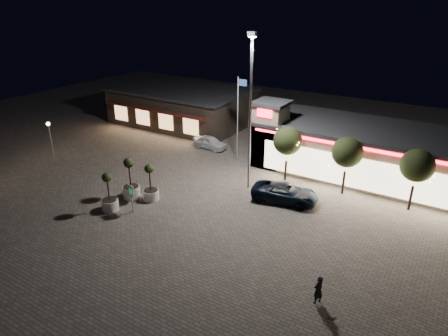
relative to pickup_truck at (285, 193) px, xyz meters
The scene contains 17 objects.
ground 9.23m from the pickup_truck, 127.33° to the right, with size 90.00×90.00×0.00m, color #70665A.
retail_building 9.48m from the pickup_truck, 65.21° to the left, with size 20.40×8.40×6.10m.
restaurant_building 23.36m from the pickup_truck, 147.12° to the left, with size 16.40×11.00×4.30m.
floodlight_pole 7.28m from the pickup_truck, 169.21° to the left, with size 0.60×0.40×12.38m.
flagpole 10.23m from the pickup_truck, 142.80° to the left, with size 0.95×0.10×8.00m.
lamp_post_west 23.88m from the pickup_truck, behind, with size 0.36×0.36×3.48m.
string_tree_a 4.92m from the pickup_truck, 113.23° to the left, with size 2.42×2.42×4.79m.
string_tree_b 5.78m from the pickup_truck, 47.12° to the left, with size 2.42×2.42×4.79m.
string_tree_c 9.62m from the pickup_truck, 23.62° to the left, with size 2.42×2.42×4.79m.
pickup_truck is the anchor object (origin of this frame).
white_sedan 13.25m from the pickup_truck, 149.71° to the left, with size 1.57×3.89×1.33m, color white.
pedestrian 11.20m from the pickup_truck, 57.41° to the right, with size 0.60×0.39×1.63m, color black.
dog 12.57m from the pickup_truck, 55.42° to the right, with size 0.45×0.21×0.24m.
planter_left 12.05m from the pickup_truck, 151.26° to the right, with size 1.36×1.36×3.35m.
planter_mid 13.26m from the pickup_truck, 142.23° to the right, with size 1.23×1.23×3.02m.
planter_right 10.40m from the pickup_truck, 149.39° to the right, with size 1.22×1.22×3.01m.
valet_sign 11.59m from the pickup_truck, 139.48° to the right, with size 0.71×0.27×2.19m.
Camera 1 is at (16.12, -18.51, 14.67)m, focal length 32.00 mm.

